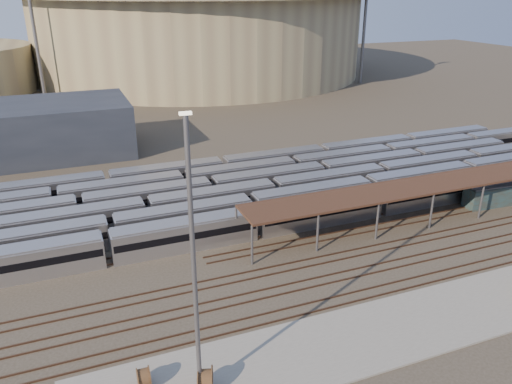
{
  "coord_description": "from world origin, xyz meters",
  "views": [
    {
      "loc": [
        -26.43,
        -46.25,
        30.15
      ],
      "look_at": [
        -3.24,
        12.0,
        4.37
      ],
      "focal_mm": 35.0,
      "sensor_mm": 36.0,
      "label": 1
    }
  ],
  "objects": [
    {
      "name": "ground",
      "position": [
        0.0,
        0.0,
        0.0
      ],
      "size": [
        420.0,
        420.0,
        0.0
      ],
      "primitive_type": "plane",
      "color": "#383026",
      "rests_on": "ground"
    },
    {
      "name": "apron",
      "position": [
        -5.0,
        -15.0,
        0.1
      ],
      "size": [
        50.0,
        9.0,
        0.2
      ],
      "primitive_type": "cube",
      "color": "gray",
      "rests_on": "ground"
    },
    {
      "name": "subway_trains",
      "position": [
        -1.32,
        18.5,
        1.8
      ],
      "size": [
        127.68,
        23.9,
        3.6
      ],
      "color": "#A4A4A9",
      "rests_on": "ground"
    },
    {
      "name": "inspection_shed",
      "position": [
        22.0,
        4.0,
        4.98
      ],
      "size": [
        60.3,
        6.0,
        5.3
      ],
      "color": "#5D5E62",
      "rests_on": "ground"
    },
    {
      "name": "empty_tracks",
      "position": [
        0.0,
        -5.0,
        0.09
      ],
      "size": [
        170.0,
        9.62,
        0.18
      ],
      "color": "#4C3323",
      "rests_on": "ground"
    },
    {
      "name": "stadium",
      "position": [
        25.0,
        140.0,
        16.47
      ],
      "size": [
        124.0,
        124.0,
        32.5
      ],
      "color": "gray",
      "rests_on": "ground"
    },
    {
      "name": "service_building",
      "position": [
        -35.0,
        55.0,
        5.0
      ],
      "size": [
        42.0,
        20.0,
        10.0
      ],
      "primitive_type": "cube",
      "color": "#1E232D",
      "rests_on": "ground"
    },
    {
      "name": "floodlight_0",
      "position": [
        -30.0,
        110.0,
        20.65
      ],
      "size": [
        4.0,
        1.0,
        38.4
      ],
      "color": "#5D5E62",
      "rests_on": "ground"
    },
    {
      "name": "floodlight_2",
      "position": [
        70.0,
        100.0,
        20.65
      ],
      "size": [
        4.0,
        1.0,
        38.4
      ],
      "color": "#5D5E62",
      "rests_on": "ground"
    },
    {
      "name": "floodlight_3",
      "position": [
        -10.0,
        160.0,
        20.65
      ],
      "size": [
        4.0,
        1.0,
        38.4
      ],
      "color": "#5D5E62",
      "rests_on": "ground"
    },
    {
      "name": "teal_boxcar",
      "position": [
        33.64,
        4.0,
        1.54
      ],
      "size": [
        13.34,
        3.4,
        3.08
      ],
      "primitive_type": "cube",
      "rotation": [
        0.0,
        0.0,
        -0.06
      ],
      "color": "#204852",
      "rests_on": "ground"
    },
    {
      "name": "cable_reel_west",
      "position": [
        -23.21,
        -13.69,
        1.06
      ],
      "size": [
        1.04,
        1.77,
        1.73
      ],
      "primitive_type": "cylinder",
      "rotation": [
        0.0,
        1.57,
        -0.05
      ],
      "color": "brown",
      "rests_on": "apron"
    },
    {
      "name": "cable_reel_east",
      "position": [
        -18.73,
        -15.97,
        1.22
      ],
      "size": [
        1.74,
        2.3,
        2.05
      ],
      "primitive_type": "cylinder",
      "rotation": [
        0.0,
        1.57,
        -0.33
      ],
      "color": "brown",
      "rests_on": "apron"
    },
    {
      "name": "yard_light_pole",
      "position": [
        -19.12,
        -15.85,
        11.63
      ],
      "size": [
        0.81,
        0.36,
        22.69
      ],
      "color": "#5D5E62",
      "rests_on": "apron"
    }
  ]
}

